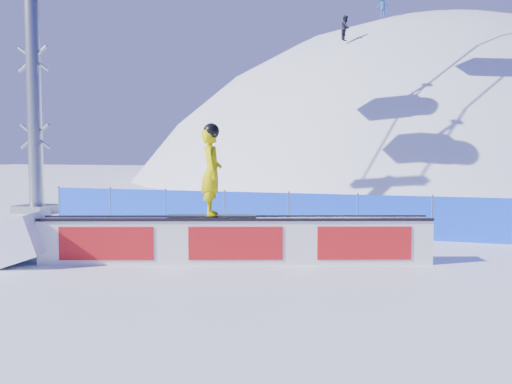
% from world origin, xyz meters
% --- Properties ---
extents(ground, '(160.00, 160.00, 0.00)m').
position_xyz_m(ground, '(0.00, 0.00, 0.00)').
color(ground, white).
rests_on(ground, ground).
extents(snow_hill, '(64.00, 64.00, 64.00)m').
position_xyz_m(snow_hill, '(0.00, 42.00, -18.00)').
color(snow_hill, white).
rests_on(snow_hill, ground).
extents(safety_fence, '(22.05, 0.05, 1.30)m').
position_xyz_m(safety_fence, '(0.00, 4.50, 0.60)').
color(safety_fence, '#1244F5').
rests_on(safety_fence, ground).
extents(rail_box, '(8.08, 3.30, 1.00)m').
position_xyz_m(rail_box, '(-2.90, -0.10, 0.49)').
color(rail_box, white).
rests_on(rail_box, ground).
extents(snowboarder, '(1.92, 0.96, 2.00)m').
position_xyz_m(snowboarder, '(-3.39, -0.26, 1.98)').
color(snowboarder, black).
rests_on(snowboarder, rail_box).
extents(distant_skiers, '(20.37, 8.29, 7.06)m').
position_xyz_m(distant_skiers, '(2.02, 31.11, 11.52)').
color(distant_skiers, black).
rests_on(distant_skiers, ground).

